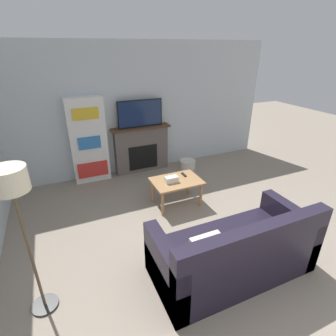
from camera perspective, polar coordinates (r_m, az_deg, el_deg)
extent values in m
plane|color=gray|center=(3.32, 18.87, -27.63)|extent=(18.00, 18.00, 0.00)
cube|color=silver|center=(5.72, -6.87, 12.49)|extent=(6.22, 0.06, 2.70)
cube|color=#605651|center=(5.85, -5.80, 3.99)|extent=(1.17, 0.22, 0.98)
cube|color=black|center=(5.80, -5.38, 2.33)|extent=(0.65, 0.01, 0.54)
cube|color=#4C331E|center=(5.67, -5.95, 8.72)|extent=(1.27, 0.28, 0.04)
cube|color=black|center=(5.59, -6.09, 11.71)|extent=(0.96, 0.03, 0.57)
cube|color=#19284C|center=(5.58, -6.05, 11.68)|extent=(0.93, 0.01, 0.53)
cube|color=black|center=(3.50, 13.53, -18.07)|extent=(1.94, 0.91, 0.44)
cube|color=black|center=(3.00, 18.80, -15.70)|extent=(1.94, 0.16, 0.49)
cube|color=black|center=(3.07, -0.71, -21.35)|extent=(0.16, 0.91, 0.71)
cube|color=black|center=(3.94, 24.45, -11.92)|extent=(0.16, 0.91, 0.71)
cube|color=silver|center=(3.01, 8.31, -16.81)|extent=(0.36, 0.14, 0.28)
cube|color=#A87A4C|center=(4.54, 1.86, -2.85)|extent=(0.84, 0.60, 0.03)
cylinder|color=#A87A4C|center=(4.34, -1.16, -7.85)|extent=(0.05, 0.05, 0.44)
cylinder|color=#A87A4C|center=(4.62, 7.17, -5.83)|extent=(0.05, 0.05, 0.44)
cylinder|color=#A87A4C|center=(4.72, -3.41, -4.96)|extent=(0.05, 0.05, 0.44)
cylinder|color=#A87A4C|center=(4.98, 4.40, -3.28)|extent=(0.05, 0.05, 0.44)
cube|color=white|center=(4.45, 0.76, -2.48)|extent=(0.22, 0.12, 0.10)
cube|color=black|center=(4.71, 3.45, -1.45)|extent=(0.04, 0.15, 0.02)
cube|color=white|center=(5.49, -16.93, 5.71)|extent=(0.71, 0.26, 1.72)
cube|color=red|center=(5.57, -15.99, -0.29)|extent=(0.60, 0.03, 0.31)
cube|color=#2D70B7|center=(5.36, -16.70, 5.26)|extent=(0.42, 0.03, 0.24)
cube|color=gold|center=(5.20, -17.49, 11.19)|extent=(0.48, 0.03, 0.22)
cylinder|color=#2D2D2D|center=(3.49, -25.17, -25.33)|extent=(0.28, 0.28, 0.02)
cylinder|color=brown|center=(3.00, -27.80, -16.07)|extent=(0.03, 0.03, 1.44)
cylinder|color=beige|center=(2.58, -31.33, -2.17)|extent=(0.31, 0.31, 0.22)
cylinder|color=silver|center=(6.05, 4.28, 0.79)|extent=(0.36, 0.36, 0.20)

